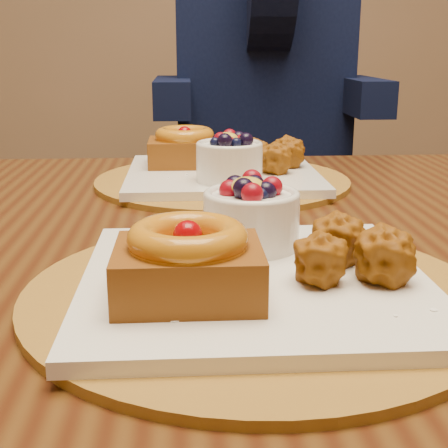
{
  "coord_description": "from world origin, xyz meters",
  "views": [
    {
      "loc": [
        -0.12,
        -0.79,
        0.96
      ],
      "look_at": [
        -0.09,
        -0.26,
        0.8
      ],
      "focal_mm": 50.0,
      "sensor_mm": 36.0,
      "label": 1
    }
  ],
  "objects": [
    {
      "name": "place_setting_far",
      "position": [
        -0.07,
        0.12,
        0.78
      ],
      "size": [
        0.38,
        0.38,
        0.09
      ],
      "color": "brown",
      "rests_on": "dining_table"
    },
    {
      "name": "place_setting_near",
      "position": [
        -0.07,
        -0.31,
        0.78
      ],
      "size": [
        0.38,
        0.38,
        0.09
      ],
      "color": "brown",
      "rests_on": "dining_table"
    },
    {
      "name": "diner",
      "position": [
        0.09,
        0.89,
        0.97
      ],
      "size": [
        0.56,
        0.53,
        0.91
      ],
      "rotation": [
        0.0,
        0.0,
        -0.35
      ],
      "color": "black",
      "rests_on": "ground"
    },
    {
      "name": "dining_table",
      "position": [
        -0.06,
        -0.09,
        0.68
      ],
      "size": [
        1.6,
        0.9,
        0.76
      ],
      "color": "#37180A",
      "rests_on": "ground"
    },
    {
      "name": "chair_far",
      "position": [
        0.08,
        0.73,
        0.45
      ],
      "size": [
        0.42,
        0.42,
        0.81
      ],
      "rotation": [
        0.0,
        0.0,
        0.07
      ],
      "color": "black",
      "rests_on": "ground"
    }
  ]
}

